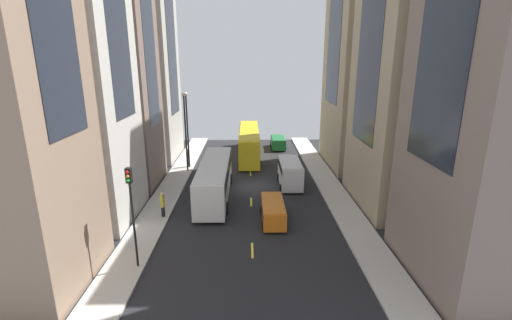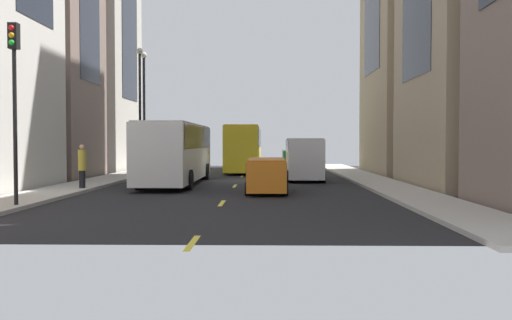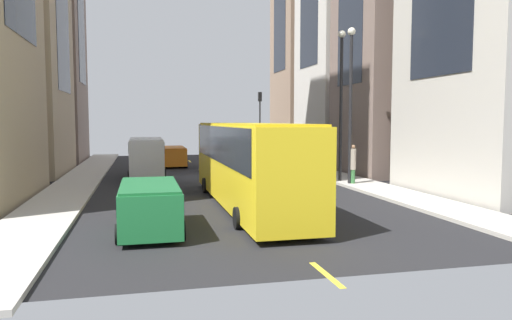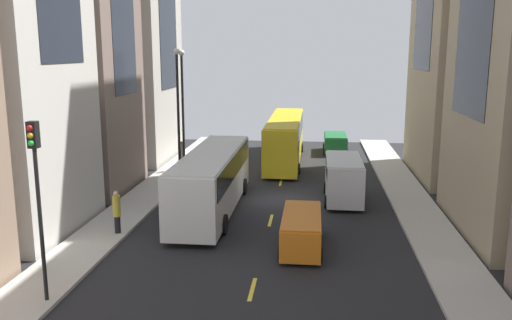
% 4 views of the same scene
% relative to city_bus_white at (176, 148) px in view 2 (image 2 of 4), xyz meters
% --- Properties ---
extents(ground_plane, '(42.49, 42.49, 0.00)m').
position_rel_city_bus_white_xyz_m(ground_plane, '(3.35, 2.87, -2.01)').
color(ground_plane, black).
extents(sidewalk_west, '(2.54, 44.00, 0.15)m').
position_rel_city_bus_white_xyz_m(sidewalk_west, '(-4.62, 2.87, -1.93)').
color(sidewalk_west, '#B2ADA3').
rests_on(sidewalk_west, ground).
extents(sidewalk_east, '(2.54, 44.00, 0.15)m').
position_rel_city_bus_white_xyz_m(sidewalk_east, '(11.32, 2.87, -1.93)').
color(sidewalk_east, '#B2ADA3').
rests_on(sidewalk_east, ground).
extents(lane_stripe_0, '(0.16, 2.00, 0.01)m').
position_rel_city_bus_white_xyz_m(lane_stripe_0, '(3.35, -18.13, -2.00)').
color(lane_stripe_0, yellow).
rests_on(lane_stripe_0, ground).
extents(lane_stripe_1, '(0.16, 2.00, 0.01)m').
position_rel_city_bus_white_xyz_m(lane_stripe_1, '(3.35, -9.73, -2.00)').
color(lane_stripe_1, yellow).
rests_on(lane_stripe_1, ground).
extents(lane_stripe_2, '(0.16, 2.00, 0.01)m').
position_rel_city_bus_white_xyz_m(lane_stripe_2, '(3.35, -1.33, -2.00)').
color(lane_stripe_2, yellow).
rests_on(lane_stripe_2, ground).
extents(lane_stripe_3, '(0.16, 2.00, 0.01)m').
position_rel_city_bus_white_xyz_m(lane_stripe_3, '(3.35, 7.07, -2.00)').
color(lane_stripe_3, yellow).
rests_on(lane_stripe_3, ground).
extents(lane_stripe_4, '(0.16, 2.00, 0.01)m').
position_rel_city_bus_white_xyz_m(lane_stripe_4, '(3.35, 15.47, -2.00)').
color(lane_stripe_4, yellow).
rests_on(lane_stripe_4, ground).
extents(lane_stripe_5, '(0.16, 2.00, 0.01)m').
position_rel_city_bus_white_xyz_m(lane_stripe_5, '(3.35, 23.87, -2.00)').
color(lane_stripe_5, yellow).
rests_on(lane_stripe_5, ground).
extents(building_west_3, '(9.41, 8.71, 25.81)m').
position_rel_city_bus_white_xyz_m(building_west_3, '(-10.75, 14.09, 10.90)').
color(building_west_3, '#B7B2A8').
rests_on(building_west_3, ground).
extents(city_bus_white, '(2.80, 12.03, 3.35)m').
position_rel_city_bus_white_xyz_m(city_bus_white, '(0.00, 0.00, 0.00)').
color(city_bus_white, silver).
rests_on(city_bus_white, ground).
extents(streetcar_yellow, '(2.70, 14.02, 3.59)m').
position_rel_city_bus_white_xyz_m(streetcar_yellow, '(3.23, 14.18, 0.12)').
color(streetcar_yellow, yellow).
rests_on(streetcar_yellow, ground).
extents(delivery_van_white, '(2.25, 5.35, 2.58)m').
position_rel_city_bus_white_xyz_m(delivery_van_white, '(7.33, 2.95, -0.50)').
color(delivery_van_white, white).
rests_on(delivery_van_white, ground).
extents(car_green_0, '(2.08, 4.29, 1.63)m').
position_rel_city_bus_white_xyz_m(car_green_0, '(7.40, 18.40, -1.05)').
color(car_green_0, '#1E7238').
rests_on(car_green_0, ground).
extents(car_orange_1, '(1.90, 4.77, 1.58)m').
position_rel_city_bus_white_xyz_m(car_orange_1, '(5.06, -5.17, -1.07)').
color(car_orange_1, orange).
rests_on(car_orange_1, ground).
extents(pedestrian_crossing_near, '(0.32, 0.32, 2.19)m').
position_rel_city_bus_white_xyz_m(pedestrian_crossing_near, '(-4.03, 9.29, -0.69)').
color(pedestrian_crossing_near, '#336B38').
rests_on(pedestrian_crossing_near, ground).
extents(pedestrian_walking_far, '(0.39, 0.39, 2.09)m').
position_rel_city_bus_white_xyz_m(pedestrian_walking_far, '(-3.80, -4.51, -0.76)').
color(pedestrian_walking_far, black).
rests_on(pedestrian_walking_far, ground).
extents(traffic_light_near_corner, '(0.32, 0.44, 6.35)m').
position_rel_city_bus_white_xyz_m(traffic_light_near_corner, '(-3.75, -11.68, 2.52)').
color(traffic_light_near_corner, black).
rests_on(traffic_light_near_corner, ground).
extents(streetlamp_near, '(0.44, 0.44, 8.71)m').
position_rel_city_bus_white_xyz_m(streetlamp_near, '(-3.85, 9.21, 3.34)').
color(streetlamp_near, black).
rests_on(streetlamp_near, ground).
extents(streetlamp_far, '(0.44, 0.44, 8.79)m').
position_rel_city_bus_white_xyz_m(streetlamp_far, '(-3.85, 7.88, 3.38)').
color(streetlamp_far, black).
rests_on(streetlamp_far, ground).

